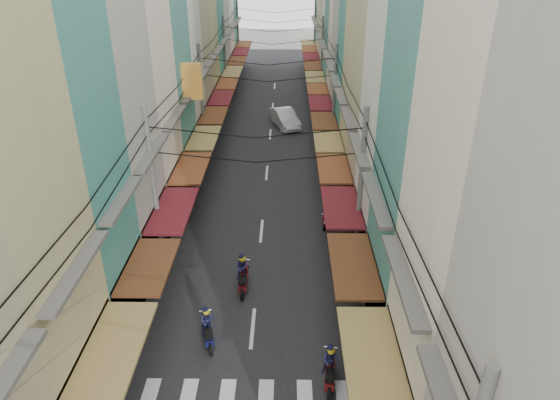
# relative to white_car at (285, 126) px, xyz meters

# --- Properties ---
(ground) EXTENTS (160.00, 160.00, 0.00)m
(ground) POSITION_rel_white_car_xyz_m (-1.24, -24.08, 0.00)
(ground) COLOR slate
(ground) RESTS_ON ground
(road) EXTENTS (10.00, 80.00, 0.02)m
(road) POSITION_rel_white_car_xyz_m (-1.24, -4.08, 0.01)
(road) COLOR black
(road) RESTS_ON ground
(sidewalk_left) EXTENTS (3.00, 80.00, 0.06)m
(sidewalk_left) POSITION_rel_white_car_xyz_m (-7.74, -4.08, 0.03)
(sidewalk_left) COLOR slate
(sidewalk_left) RESTS_ON ground
(sidewalk_right) EXTENTS (3.00, 80.00, 0.06)m
(sidewalk_right) POSITION_rel_white_car_xyz_m (5.26, -4.08, 0.03)
(sidewalk_right) COLOR slate
(sidewalk_right) RESTS_ON ground
(building_row_left) EXTENTS (7.80, 67.67, 23.70)m
(building_row_left) POSITION_rel_white_car_xyz_m (-9.16, -7.52, 9.78)
(building_row_left) COLOR silver
(building_row_left) RESTS_ON ground
(building_row_right) EXTENTS (7.80, 68.98, 22.59)m
(building_row_right) POSITION_rel_white_car_xyz_m (6.68, -7.64, 9.41)
(building_row_right) COLOR teal
(building_row_right) RESTS_ON ground
(utility_poles) EXTENTS (10.20, 66.13, 8.20)m
(utility_poles) POSITION_rel_white_car_xyz_m (-1.24, -9.07, 6.59)
(utility_poles) COLOR slate
(utility_poles) RESTS_ON ground
(white_car) EXTENTS (5.77, 3.68, 1.90)m
(white_car) POSITION_rel_white_car_xyz_m (0.00, 0.00, 0.00)
(white_car) COLOR silver
(white_car) RESTS_ON ground
(bicycle) EXTENTS (1.66, 0.69, 1.12)m
(bicycle) POSITION_rel_white_car_xyz_m (5.73, -27.08, 0.00)
(bicycle) COLOR black
(bicycle) RESTS_ON ground
(moving_scooters) EXTENTS (5.95, 13.45, 1.94)m
(moving_scooters) POSITION_rel_white_car_xyz_m (-0.61, -25.41, 0.56)
(moving_scooters) COLOR black
(moving_scooters) RESTS_ON ground
(parked_scooters) EXTENTS (12.87, 12.83, 1.01)m
(parked_scooters) POSITION_rel_white_car_xyz_m (3.16, -27.63, 0.48)
(parked_scooters) COLOR black
(parked_scooters) RESTS_ON ground
(pedestrians) EXTENTS (12.24, 20.04, 2.10)m
(pedestrians) POSITION_rel_white_car_xyz_m (-4.81, -22.66, 0.99)
(pedestrians) COLOR black
(pedestrians) RESTS_ON ground
(market_umbrella) EXTENTS (2.20, 2.20, 2.32)m
(market_umbrella) POSITION_rel_white_car_xyz_m (4.27, -30.47, 2.05)
(market_umbrella) COLOR #B2B2B7
(market_umbrella) RESTS_ON ground
(traffic_sign) EXTENTS (0.10, 0.67, 3.08)m
(traffic_sign) POSITION_rel_white_car_xyz_m (3.54, -24.98, 2.26)
(traffic_sign) COLOR slate
(traffic_sign) RESTS_ON ground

